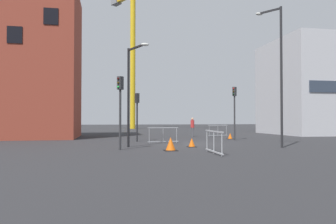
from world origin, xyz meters
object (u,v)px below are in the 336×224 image
streetlamp_short (131,86)px  traffic_light_near (234,105)px  traffic_light_verge (120,100)px  traffic_cone_striped (230,136)px  pedestrian_walking (192,126)px  traffic_cone_orange (171,144)px  streetlamp_tall (278,66)px  traffic_cone_on_verge (192,143)px  construction_crane (134,37)px  traffic_light_far (137,109)px

streetlamp_short → traffic_light_near: (8.34, 5.01, -0.78)m
traffic_light_verge → traffic_light_near: 11.05m
traffic_light_verge → traffic_cone_striped: (9.23, 7.86, -2.39)m
pedestrian_walking → traffic_cone_orange: bearing=-109.6°
streetlamp_tall → traffic_light_near: streetlamp_tall is taller
streetlamp_short → traffic_light_near: bearing=31.0°
streetlamp_short → pedestrian_walking: size_ratio=3.25×
traffic_cone_on_verge → construction_crane: bearing=90.8°
traffic_light_near → streetlamp_tall: bearing=-90.0°
construction_crane → traffic_light_verge: size_ratio=6.17×
traffic_light_verge → traffic_cone_on_verge: (4.19, 1.05, -2.38)m
streetlamp_tall → streetlamp_short: streetlamp_tall is taller
construction_crane → streetlamp_tall: bearing=-82.1°
traffic_light_verge → traffic_cone_on_verge: traffic_light_verge is taller
construction_crane → traffic_light_near: bearing=-80.5°
streetlamp_short → traffic_cone_on_verge: 4.84m
traffic_light_near → pedestrian_walking: bearing=109.1°
streetlamp_tall → traffic_light_far: streetlamp_tall is taller
traffic_light_far → traffic_cone_orange: size_ratio=5.07×
traffic_light_far → traffic_cone_on_verge: traffic_light_far is taller
traffic_light_verge → streetlamp_tall: bearing=-1.3°
streetlamp_tall → traffic_cone_on_verge: bearing=165.5°
pedestrian_walking → traffic_cone_on_verge: (-2.92, -10.84, -0.80)m
streetlamp_tall → pedestrian_walking: bearing=99.0°
traffic_light_verge → pedestrian_walking: traffic_light_verge is taller
traffic_light_far → traffic_cone_striped: 8.24m
traffic_light_far → traffic_light_near: size_ratio=0.85×
streetlamp_short → traffic_light_verge: size_ratio=1.48×
construction_crane → traffic_light_far: size_ratio=6.82×
construction_crane → traffic_cone_striped: (5.53, -30.13, -15.57)m
traffic_cone_striped → streetlamp_short: bearing=-142.8°
streetlamp_tall → traffic_cone_on_verge: size_ratio=15.38×
traffic_light_far → traffic_cone_orange: traffic_light_far is taller
streetlamp_tall → streetlamp_short: size_ratio=1.40×
traffic_cone_orange → traffic_cone_on_verge: bearing=49.6°
streetlamp_tall → traffic_light_near: 6.86m
traffic_light_far → traffic_cone_orange: bearing=-81.1°
construction_crane → traffic_light_far: (-2.26, -31.73, -13.41)m
traffic_light_verge → pedestrian_walking: (7.11, 11.89, -1.58)m
traffic_cone_striped → traffic_cone_orange: 10.99m
traffic_light_verge → construction_crane: bearing=84.4°
construction_crane → pedestrian_walking: (3.40, -26.10, -14.76)m
construction_crane → traffic_light_verge: 40.38m
construction_crane → traffic_cone_orange: size_ratio=34.61×
traffic_light_far → traffic_light_near: 7.58m
streetlamp_short → traffic_cone_on_verge: bearing=-5.4°
traffic_cone_orange → traffic_light_verge: bearing=161.1°
traffic_light_far → pedestrian_walking: bearing=44.9°
construction_crane → traffic_cone_orange: bearing=-91.7°
traffic_light_near → traffic_cone_striped: (0.21, 1.48, -2.54)m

